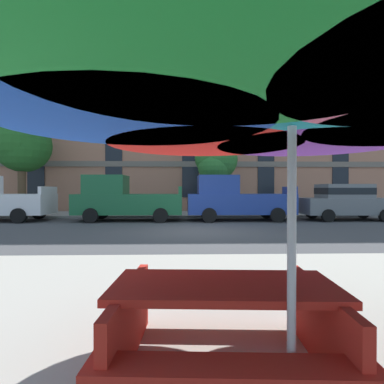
% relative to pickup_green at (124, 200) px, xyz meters
% --- Properties ---
extents(ground_plane, '(120.00, 120.00, 0.00)m').
position_rel_pickup_green_xyz_m(ground_plane, '(3.33, -3.70, -1.03)').
color(ground_plane, '#424244').
extents(sidewalk_far, '(56.00, 3.60, 0.12)m').
position_rel_pickup_green_xyz_m(sidewalk_far, '(3.33, 3.10, -0.97)').
color(sidewalk_far, gray).
rests_on(sidewalk_far, ground).
extents(apartment_building, '(45.42, 12.08, 19.20)m').
position_rel_pickup_green_xyz_m(apartment_building, '(3.33, 11.29, 8.57)').
color(apartment_building, '#A87056').
rests_on(apartment_building, ground).
extents(pickup_green, '(5.10, 2.12, 2.20)m').
position_rel_pickup_green_xyz_m(pickup_green, '(0.00, 0.00, 0.00)').
color(pickup_green, '#195933').
rests_on(pickup_green, ground).
extents(pickup_blue, '(5.10, 2.12, 2.20)m').
position_rel_pickup_green_xyz_m(pickup_blue, '(5.38, 0.00, 0.00)').
color(pickup_blue, navy).
rests_on(pickup_blue, ground).
extents(sedan_gray, '(4.40, 1.98, 1.78)m').
position_rel_pickup_green_xyz_m(sedan_gray, '(10.90, -0.00, -0.08)').
color(sedan_gray, slate).
rests_on(sedan_gray, ground).
extents(street_tree_left, '(3.31, 3.31, 5.97)m').
position_rel_pickup_green_xyz_m(street_tree_left, '(-6.39, 2.79, 3.18)').
color(street_tree_left, brown).
rests_on(street_tree_left, ground).
extents(street_tree_middle, '(2.52, 2.43, 4.47)m').
position_rel_pickup_green_xyz_m(street_tree_middle, '(4.70, 2.87, 2.13)').
color(street_tree_middle, '#4C3823').
rests_on(street_tree_middle, ground).
extents(patio_umbrella, '(3.94, 3.66, 2.45)m').
position_rel_pickup_green_xyz_m(patio_umbrella, '(3.58, -12.70, 1.14)').
color(patio_umbrella, silver).
rests_on(patio_umbrella, ground).
extents(picnic_table, '(1.88, 1.62, 0.77)m').
position_rel_pickup_green_xyz_m(picnic_table, '(3.18, -12.26, -0.54)').
color(picnic_table, red).
rests_on(picnic_table, ground).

